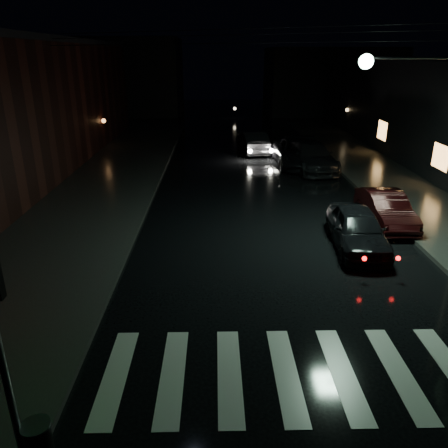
{
  "coord_description": "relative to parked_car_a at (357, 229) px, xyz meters",
  "views": [
    {
      "loc": [
        0.94,
        -6.93,
        6.3
      ],
      "look_at": [
        1.18,
        5.14,
        1.6
      ],
      "focal_mm": 35.0,
      "sensor_mm": 36.0,
      "label": 1
    }
  ],
  "objects": [
    {
      "name": "ground",
      "position": [
        -5.8,
        -6.9,
        -0.7
      ],
      "size": [
        120.0,
        120.0,
        0.0
      ],
      "primitive_type": "plane",
      "color": "black",
      "rests_on": "ground"
    },
    {
      "name": "sidewalk_left",
      "position": [
        -10.8,
        7.1,
        -0.63
      ],
      "size": [
        6.0,
        44.0,
        0.15
      ],
      "primitive_type": "cube",
      "color": "#282826",
      "rests_on": "ground"
    },
    {
      "name": "sidewalk_right",
      "position": [
        4.2,
        7.1,
        -0.63
      ],
      "size": [
        4.0,
        44.0,
        0.15
      ],
      "primitive_type": "cube",
      "color": "#282826",
      "rests_on": "ground"
    },
    {
      "name": "building_far_left",
      "position": [
        -15.8,
        38.1,
        3.3
      ],
      "size": [
        14.0,
        10.0,
        8.0
      ],
      "primitive_type": "cube",
      "color": "black",
      "rests_on": "ground"
    },
    {
      "name": "building_far_right",
      "position": [
        8.2,
        38.1,
        2.8
      ],
      "size": [
        14.0,
        10.0,
        7.0
      ],
      "primitive_type": "cube",
      "color": "black",
      "rests_on": "ground"
    },
    {
      "name": "crosswalk",
      "position": [
        -2.8,
        -6.4,
        -0.7
      ],
      "size": [
        9.0,
        3.0,
        0.01
      ],
      "primitive_type": "cube",
      "color": "beige",
      "rests_on": "ground"
    },
    {
      "name": "signal_pole_corner",
      "position": [
        -7.94,
        -8.36,
        0.84
      ],
      "size": [
        0.68,
        0.61,
        4.2
      ],
      "color": "slate",
      "rests_on": "ground"
    },
    {
      "name": "parked_car_a",
      "position": [
        0.0,
        0.0,
        0.0
      ],
      "size": [
        1.94,
        4.22,
        1.4
      ],
      "primitive_type": "imported",
      "rotation": [
        0.0,
        0.0,
        -0.07
      ],
      "color": "black",
      "rests_on": "ground"
    },
    {
      "name": "parked_car_b",
      "position": [
        1.8,
        2.2,
        -0.05
      ],
      "size": [
        1.43,
        3.98,
        1.31
      ],
      "primitive_type": "imported",
      "rotation": [
        0.0,
        0.0,
        -0.01
      ],
      "color": "black",
      "rests_on": "ground"
    },
    {
      "name": "parked_car_c",
      "position": [
        0.68,
        11.08,
        0.08
      ],
      "size": [
        2.69,
        5.58,
        1.57
      ],
      "primitive_type": "imported",
      "rotation": [
        0.0,
        0.0,
        0.09
      ],
      "color": "black",
      "rests_on": "ground"
    },
    {
      "name": "parked_car_d",
      "position": [
        0.07,
        12.02,
        0.07
      ],
      "size": [
        2.62,
        5.57,
        1.54
      ],
      "primitive_type": "imported",
      "rotation": [
        0.0,
        0.0,
        0.01
      ],
      "color": "black",
      "rests_on": "ground"
    },
    {
      "name": "oncoming_car",
      "position": [
        -2.32,
        15.83,
        0.04
      ],
      "size": [
        2.08,
        4.65,
        1.48
      ],
      "primitive_type": "imported",
      "rotation": [
        0.0,
        0.0,
        3.26
      ],
      "color": "black",
      "rests_on": "ground"
    }
  ]
}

